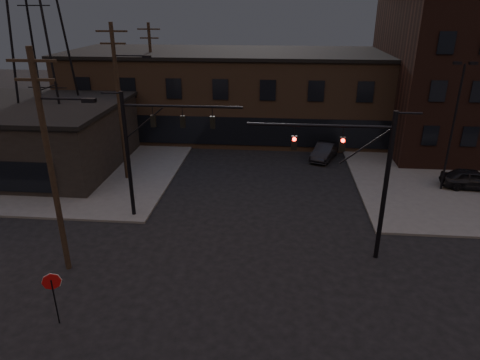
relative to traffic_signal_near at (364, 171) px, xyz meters
The scene contains 15 objects.
ground 8.56m from the traffic_signal_near, 139.97° to the right, with size 140.00×140.00×0.00m, color black.
sidewalk_nw 32.84m from the traffic_signal_near, 147.39° to the left, with size 30.00×30.00×0.15m, color #474744.
building_row 24.12m from the traffic_signal_near, 102.84° to the left, with size 40.00×12.00×8.00m, color #4A3627.
building_left 27.95m from the traffic_signal_near, 155.60° to the left, with size 16.00×12.00×5.00m, color black.
traffic_signal_near is the anchor object (origin of this frame).
traffic_signal_far 12.57m from the traffic_signal_near, 163.83° to the left, with size 7.12×0.24×8.00m.
stop_sign 15.17m from the traffic_signal_near, 154.10° to the right, with size 0.72×0.33×2.48m.
utility_pole_near 15.03m from the traffic_signal_near, behind, with size 3.70×0.28×11.00m.
utility_pole_mid 18.47m from the traffic_signal_near, 148.97° to the left, with size 3.70×0.28×11.50m.
utility_pole_far 27.33m from the traffic_signal_near, 128.10° to the left, with size 2.20×0.28×11.00m.
transmission_tower 28.02m from the traffic_signal_near, 149.97° to the left, with size 7.00×7.00×25.00m, color black, non-canonical shape.
lot_light_a 12.21m from the traffic_signal_near, 51.18° to the left, with size 1.50×0.28×9.14m.
parked_car_lot_a 14.45m from the traffic_signal_near, 44.93° to the left, with size 1.70×4.23×1.44m, color black.
parked_car_lot_b 21.72m from the traffic_signal_near, 64.68° to the left, with size 1.67×4.10×1.19m, color #A4A4A6.
car_crossing 16.24m from the traffic_signal_near, 90.79° to the left, with size 1.49×4.28×1.41m, color black.
Camera 1 is at (1.03, -15.77, 12.64)m, focal length 32.00 mm.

